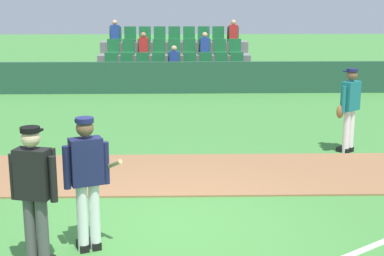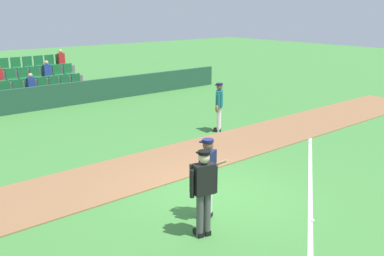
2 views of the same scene
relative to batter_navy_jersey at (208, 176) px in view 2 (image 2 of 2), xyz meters
name	(u,v)px [view 2 (image 2 of 2)]	position (x,y,z in m)	size (l,w,h in m)	color
ground_plane	(218,194)	(1.01, 0.72, -0.97)	(80.00, 80.00, 0.00)	#42843A
infield_dirt_path	(159,165)	(1.01, 3.20, -0.95)	(28.00, 2.48, 0.03)	#936642
foul_line_chalk	(310,170)	(4.01, 0.22, -0.96)	(12.00, 0.10, 0.01)	white
dugout_fence	(40,98)	(1.01, 12.06, -0.44)	(20.00, 0.16, 1.05)	#234C38
stadium_bleachers	(25,90)	(1.01, 13.93, -0.34)	(5.55, 2.95, 2.30)	slate
batter_navy_jersey	(208,176)	(0.00, 0.00, 0.00)	(0.75, 0.69, 1.76)	white
umpire_home_plate	(203,188)	(-0.54, -0.48, 0.03)	(0.58, 0.37, 1.76)	#4C4C4C
runner_teal_jersey	(219,105)	(4.68, 4.63, -0.01)	(0.59, 0.48, 1.76)	white
baseball	(313,220)	(1.57, -1.55, -0.93)	(0.07, 0.07, 0.07)	white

